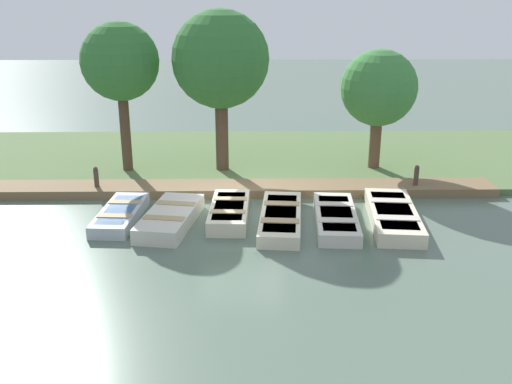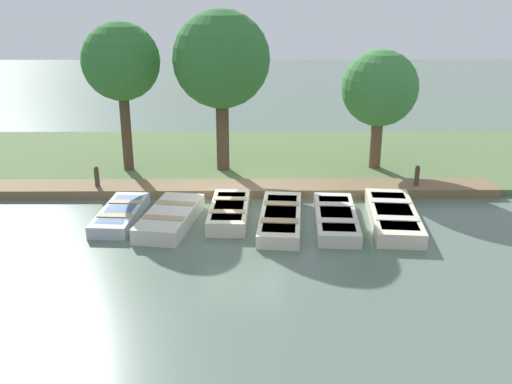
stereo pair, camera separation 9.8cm
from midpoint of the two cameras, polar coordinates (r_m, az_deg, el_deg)
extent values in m
plane|color=#566B5B|center=(16.51, -1.52, -1.66)|extent=(80.00, 80.00, 0.00)
cube|color=#567042|center=(21.23, -1.33, 3.39)|extent=(8.00, 24.00, 0.20)
cube|color=brown|center=(17.76, -1.46, 0.33)|extent=(1.20, 15.83, 0.27)
cube|color=#B2BCC1|center=(16.04, -13.22, -2.19)|extent=(2.82, 1.16, 0.33)
cube|color=#4C709E|center=(15.98, -13.26, -1.69)|extent=(2.31, 0.92, 0.03)
cube|color=tan|center=(15.51, -13.79, -2.28)|extent=(0.33, 0.92, 0.03)
cube|color=tan|center=(16.45, -12.78, -0.96)|extent=(0.33, 0.92, 0.03)
cube|color=beige|center=(15.44, -8.38, -2.56)|extent=(3.06, 1.64, 0.41)
cube|color=#6B7F51|center=(15.37, -8.42, -1.91)|extent=(2.50, 1.30, 0.03)
cube|color=tan|center=(14.87, -9.05, -2.55)|extent=(0.47, 1.10, 0.03)
cube|color=tan|center=(15.86, -7.83, -1.10)|extent=(0.47, 1.10, 0.03)
cube|color=beige|center=(15.71, -2.52, -2.00)|extent=(2.74, 1.14, 0.39)
cube|color=#6B7F51|center=(15.65, -2.53, -1.38)|extent=(2.25, 0.89, 0.03)
cube|color=tan|center=(15.16, -2.67, -1.96)|extent=(0.31, 0.95, 0.03)
cube|color=tan|center=(16.12, -2.39, -0.65)|extent=(0.31, 0.95, 0.03)
cube|color=beige|center=(15.35, 2.65, -2.62)|extent=(3.46, 1.37, 0.34)
cube|color=#6B7F51|center=(15.30, 2.66, -2.07)|extent=(2.84, 1.08, 0.03)
cube|color=tan|center=(14.69, 2.56, -2.88)|extent=(0.43, 1.00, 0.03)
cube|color=tan|center=(15.89, 2.75, -1.15)|extent=(0.43, 1.00, 0.03)
cube|color=beige|center=(15.49, 8.17, -2.62)|extent=(3.27, 1.31, 0.34)
cube|color=#994C33|center=(15.43, 8.19, -2.07)|extent=(2.68, 1.03, 0.03)
cube|color=beige|center=(14.86, 8.36, -2.82)|extent=(0.39, 1.01, 0.03)
cube|color=beige|center=(15.99, 8.05, -1.20)|extent=(0.39, 1.01, 0.03)
cube|color=beige|center=(15.87, 13.71, -2.36)|extent=(3.59, 1.56, 0.38)
cube|color=#6B7F51|center=(15.81, 13.76, -1.76)|extent=(2.94, 1.23, 0.03)
cube|color=beige|center=(15.18, 14.10, -2.55)|extent=(0.46, 1.14, 0.03)
cube|color=beige|center=(16.41, 13.46, -0.85)|extent=(0.46, 1.14, 0.03)
cylinder|color=#47382D|center=(18.16, -15.43, 0.96)|extent=(0.15, 0.15, 0.81)
sphere|color=#47382D|center=(18.04, -15.55, 2.27)|extent=(0.13, 0.13, 0.13)
cylinder|color=#47382D|center=(18.31, 15.90, 1.06)|extent=(0.15, 0.15, 0.81)
sphere|color=#47382D|center=(18.18, 16.02, 2.36)|extent=(0.13, 0.13, 0.13)
cylinder|color=#4C3828|center=(19.67, -12.71, 6.06)|extent=(0.34, 0.34, 3.13)
sphere|color=#337033|center=(19.30, -13.21, 12.61)|extent=(2.53, 2.53, 2.53)
cylinder|color=#4C3828|center=(19.28, -3.21, 6.07)|extent=(0.43, 0.43, 3.02)
sphere|color=#337033|center=(18.89, -3.35, 13.13)|extent=(3.17, 3.17, 3.17)
cylinder|color=brown|center=(19.97, 12.05, 4.98)|extent=(0.39, 0.39, 2.24)
sphere|color=#3D7F3D|center=(19.62, 12.42, 10.13)|extent=(2.54, 2.54, 2.54)
camera|label=1|loc=(0.05, -89.82, 0.06)|focal=40.00mm
camera|label=2|loc=(0.05, 90.18, -0.06)|focal=40.00mm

